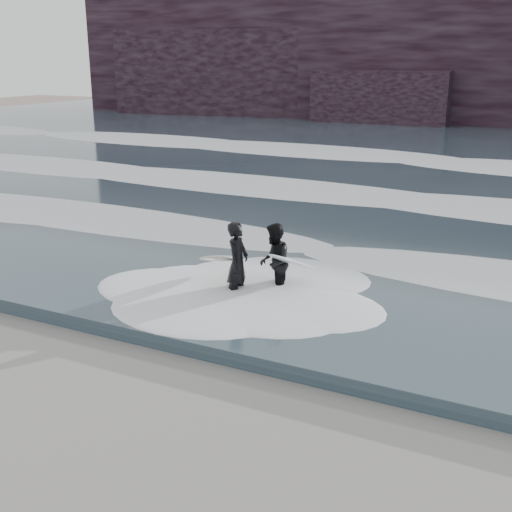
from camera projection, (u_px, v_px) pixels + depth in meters
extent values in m
plane|color=#7F6053|center=(79.00, 452.00, 8.49)|extent=(120.00, 120.00, 0.00)
cube|color=#2F404A|center=(462.00, 154.00, 33.18)|extent=(90.00, 52.00, 0.30)
cube|color=black|center=(510.00, 56.00, 46.22)|extent=(70.00, 9.00, 10.00)
ellipsoid|color=white|center=(324.00, 249.00, 16.05)|extent=(60.00, 3.20, 0.20)
ellipsoid|color=white|center=(397.00, 196.00, 22.01)|extent=(60.00, 4.00, 0.24)
ellipsoid|color=white|center=(448.00, 159.00, 29.68)|extent=(60.00, 4.80, 0.30)
imported|color=black|center=(238.00, 263.00, 13.37)|extent=(0.48, 0.68, 1.76)
ellipsoid|color=silver|center=(222.00, 258.00, 13.58)|extent=(0.79, 2.08, 0.67)
imported|color=black|center=(274.00, 262.00, 13.61)|extent=(0.87, 0.98, 1.66)
ellipsoid|color=silver|center=(292.00, 262.00, 13.41)|extent=(0.76, 1.79, 0.84)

